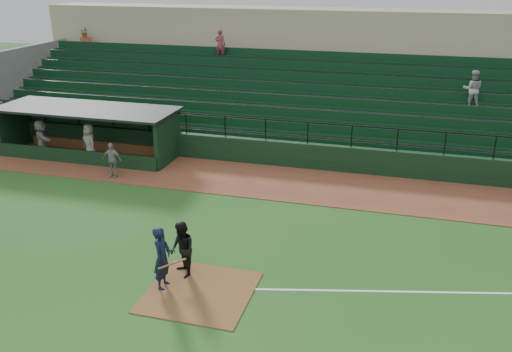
# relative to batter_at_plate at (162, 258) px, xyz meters

# --- Properties ---
(ground) EXTENTS (90.00, 90.00, 0.00)m
(ground) POSITION_rel_batter_at_plate_xyz_m (1.12, 1.02, -0.97)
(ground) COLOR #23541B
(ground) RESTS_ON ground
(warning_track) EXTENTS (40.00, 4.00, 0.03)m
(warning_track) POSITION_rel_batter_at_plate_xyz_m (1.12, 9.02, -0.95)
(warning_track) COLOR brown
(warning_track) RESTS_ON ground
(home_plate_dirt) EXTENTS (3.00, 3.00, 0.03)m
(home_plate_dirt) POSITION_rel_batter_at_plate_xyz_m (1.12, 0.02, -0.95)
(home_plate_dirt) COLOR brown
(home_plate_dirt) RESTS_ON ground
(foul_line) EXTENTS (17.49, 4.44, 0.01)m
(foul_line) POSITION_rel_batter_at_plate_xyz_m (9.12, 2.22, -0.96)
(foul_line) COLOR white
(foul_line) RESTS_ON ground
(stadium_structure) EXTENTS (38.00, 13.08, 6.40)m
(stadium_structure) POSITION_rel_batter_at_plate_xyz_m (1.12, 17.47, 1.34)
(stadium_structure) COLOR black
(stadium_structure) RESTS_ON ground
(dugout) EXTENTS (8.90, 3.20, 2.42)m
(dugout) POSITION_rel_batter_at_plate_xyz_m (-8.63, 10.58, 0.37)
(dugout) COLOR black
(dugout) RESTS_ON ground
(batter_at_plate) EXTENTS (1.04, 0.73, 1.94)m
(batter_at_plate) POSITION_rel_batter_at_plate_xyz_m (0.00, 0.00, 0.00)
(batter_at_plate) COLOR black
(batter_at_plate) RESTS_ON ground
(umpire) EXTENTS (1.07, 1.08, 1.76)m
(umpire) POSITION_rel_batter_at_plate_xyz_m (0.30, 0.76, -0.09)
(umpire) COLOR black
(umpire) RESTS_ON ground
(dugout_player_a) EXTENTS (0.93, 0.40, 1.58)m
(dugout_player_a) POSITION_rel_batter_at_plate_xyz_m (-5.99, 7.67, -0.15)
(dugout_player_a) COLOR gray
(dugout_player_a) RESTS_ON warning_track
(dugout_player_b) EXTENTS (1.08, 0.99, 1.85)m
(dugout_player_b) POSITION_rel_batter_at_plate_xyz_m (-8.09, 9.30, -0.01)
(dugout_player_b) COLOR gray
(dugout_player_b) RESTS_ON warning_track
(dugout_player_c) EXTENTS (1.68, 1.59, 1.90)m
(dugout_player_c) POSITION_rel_batter_at_plate_xyz_m (-10.67, 9.18, 0.01)
(dugout_player_c) COLOR gray
(dugout_player_c) RESTS_ON warning_track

